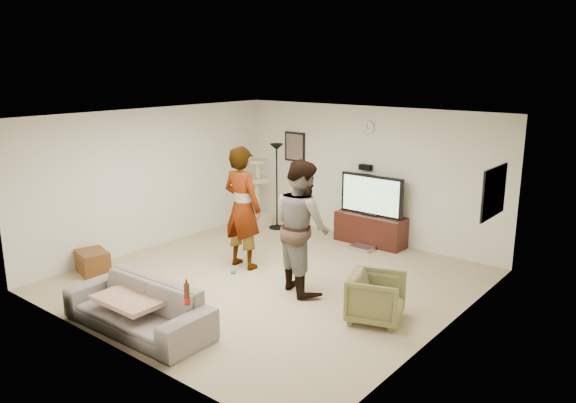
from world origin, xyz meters
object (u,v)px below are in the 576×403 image
Objects in this scene: tv at (372,195)px; armchair at (376,298)px; person_right at (302,226)px; tv_stand at (370,229)px; floor_lamp at (277,187)px; cat_tree at (257,192)px; side_table at (93,262)px; person_left at (242,208)px; sofa at (138,307)px; beer_bottle at (187,294)px.

tv reaches higher than armchair.
tv_stand is at bearing -57.64° from person_right.
tv is at bearing 8.95° from floor_lamp.
tv is at bearing -57.64° from person_right.
cat_tree is 3.76m from side_table.
side_table is at bearing -100.12° from floor_lamp.
sofa is at bearing 101.81° from person_left.
person_left is (1.49, -2.00, 0.30)m from cat_tree.
person_right reaches higher than tv_stand.
sofa reaches higher than side_table.
person_right is at bearing 68.79° from sofa.
beer_bottle is at bearing 118.27° from person_right.
tv is at bearing 95.48° from beer_bottle.
floor_lamp is 5.11m from beer_bottle.
person_left is 3.66× the size of side_table.
floor_lamp is at bearing 106.87° from sofa.
side_table is (-2.66, -4.06, -0.10)m from tv_stand.
beer_bottle is at bearing -84.52° from tv_stand.
tv is (0.00, 0.00, 0.65)m from tv_stand.
sofa is at bearing -71.44° from floor_lamp.
floor_lamp is 0.88× the size of person_right.
sofa is (2.01, -4.45, -0.39)m from cat_tree.
tv_stand is 2.55m from cat_tree.
sofa is (1.50, -4.48, -0.55)m from floor_lamp.
tv is 1.81× the size of armchair.
floor_lamp is 6.84× the size of beer_bottle.
person_left is at bearing -64.13° from floor_lamp.
floor_lamp is 1.24× the size of cat_tree.
person_left is at bearing 17.98° from person_right.
floor_lamp is (-1.99, -0.31, 0.58)m from tv_stand.
person_right is (2.32, -2.19, 0.12)m from floor_lamp.
tv_stand is 0.65× the size of sofa.
person_left is at bearing 100.31° from sofa.
tv is 2.55m from person_left.
sofa is at bearing 95.42° from person_right.
cat_tree is (-0.50, -0.03, -0.16)m from floor_lamp.
person_right reaches higher than cat_tree.
tv_stand is at bearing -113.45° from person_left.
armchair is (2.70, -0.37, -0.68)m from person_left.
person_left reaches higher than tv.
person_right is at bearing -37.48° from cat_tree.
cat_tree reaches higher than armchair.
tv_stand is 4.85m from side_table.
side_table is at bearing 45.96° from person_left.
tv_stand is at bearing 0.00° from tv.
beer_bottle is at bearing -56.45° from cat_tree.
sofa is 1.04m from beer_bottle.
floor_lamp is at bearing 3.27° from cat_tree.
person_left reaches higher than sofa.
cat_tree is 4.83m from armchair.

